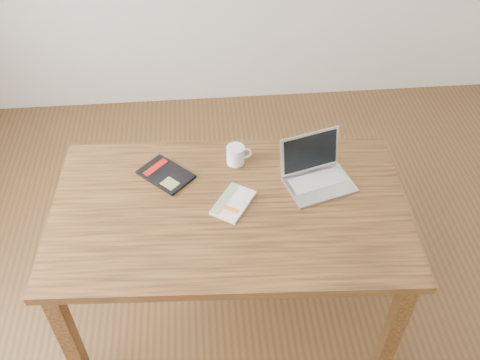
{
  "coord_description": "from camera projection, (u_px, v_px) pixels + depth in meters",
  "views": [
    {
      "loc": [
        -0.29,
        -1.41,
        2.43
      ],
      "look_at": [
        -0.14,
        0.21,
        0.85
      ],
      "focal_mm": 40.0,
      "sensor_mm": 36.0,
      "label": 1
    }
  ],
  "objects": [
    {
      "name": "white_guidebook",
      "position": [
        233.0,
        203.0,
        2.3
      ],
      "size": [
        0.22,
        0.24,
        0.02
      ],
      "rotation": [
        0.0,
        0.0,
        -0.57
      ],
      "color": "silver",
      "rests_on": "desk"
    },
    {
      "name": "black_guidebook",
      "position": [
        166.0,
        174.0,
        2.43
      ],
      "size": [
        0.28,
        0.27,
        0.01
      ],
      "rotation": [
        0.0,
        0.0,
        0.8
      ],
      "color": "black",
      "rests_on": "desk"
    },
    {
      "name": "coffee_mug",
      "position": [
        236.0,
        154.0,
        2.46
      ],
      "size": [
        0.12,
        0.08,
        0.09
      ],
      "rotation": [
        0.0,
        0.0,
        0.13
      ],
      "color": "white",
      "rests_on": "desk"
    },
    {
      "name": "laptop",
      "position": [
        316.0,
        172.0,
        2.38
      ],
      "size": [
        0.34,
        0.31,
        0.2
      ],
      "rotation": [
        0.0,
        0.0,
        0.28
      ],
      "color": "silver",
      "rests_on": "desk"
    },
    {
      "name": "room",
      "position": [
        268.0,
        113.0,
        1.77
      ],
      "size": [
        4.04,
        4.04,
        2.7
      ],
      "color": "brown",
      "rests_on": "ground"
    },
    {
      "name": "desk",
      "position": [
        230.0,
        221.0,
        2.35
      ],
      "size": [
        1.58,
        0.96,
        0.75
      ],
      "rotation": [
        0.0,
        0.0,
        -0.05
      ],
      "color": "#523418",
      "rests_on": "ground"
    }
  ]
}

